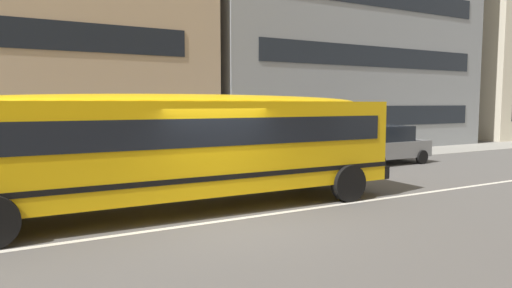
# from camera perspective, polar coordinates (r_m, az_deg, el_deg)

# --- Properties ---
(ground_plane) EXTENTS (400.00, 400.00, 0.00)m
(ground_plane) POSITION_cam_1_polar(r_m,az_deg,el_deg) (10.27, -4.26, -9.62)
(ground_plane) COLOR #54514F
(sidewalk_far) EXTENTS (120.00, 3.00, 0.01)m
(sidewalk_far) POSITION_cam_1_polar(r_m,az_deg,el_deg) (17.72, -15.27, -3.50)
(sidewalk_far) COLOR gray
(sidewalk_far) RESTS_ON ground_plane
(lane_centreline) EXTENTS (110.00, 0.16, 0.01)m
(lane_centreline) POSITION_cam_1_polar(r_m,az_deg,el_deg) (10.27, -4.26, -9.61)
(lane_centreline) COLOR silver
(lane_centreline) RESTS_ON ground_plane
(school_bus) EXTENTS (12.71, 3.07, 2.84)m
(school_bus) POSITION_cam_1_polar(r_m,az_deg,el_deg) (11.12, -10.13, 0.27)
(school_bus) COLOR yellow
(school_bus) RESTS_ON ground_plane
(parked_car_grey_by_entrance) EXTENTS (3.96, 1.99, 1.64)m
(parked_car_grey_by_entrance) POSITION_cam_1_polar(r_m,az_deg,el_deg) (20.31, 15.92, -0.05)
(parked_car_grey_by_entrance) COLOR gray
(parked_car_grey_by_entrance) RESTS_ON ground_plane
(apartment_block_far_right) EXTENTS (14.93, 13.64, 19.70)m
(apartment_block_far_right) POSITION_cam_1_polar(r_m,az_deg,el_deg) (45.11, 26.62, 13.85)
(apartment_block_far_right) COLOR beige
(apartment_block_far_right) RESTS_ON ground_plane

